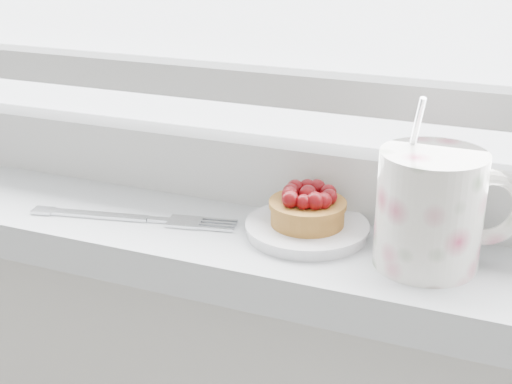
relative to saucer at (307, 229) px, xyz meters
The scene contains 4 objects.
saucer is the anchor object (origin of this frame).
raspberry_tart 0.02m from the saucer, 105.17° to the left, with size 0.08×0.08×0.04m.
floral_mug 0.13m from the saucer, ahead, with size 0.15×0.12×0.15m.
fork 0.19m from the saucer, 168.98° to the right, with size 0.22×0.07×0.00m.
Camera 1 is at (0.22, 1.28, 1.24)m, focal length 50.00 mm.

